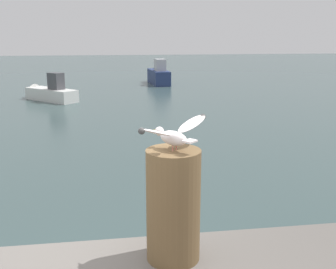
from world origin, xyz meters
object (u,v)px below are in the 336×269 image
object	(u,v)px
boat_navy	(158,75)
seagull	(173,133)
mooring_post	(173,205)
boat_white	(47,92)

from	to	relation	value
boat_navy	seagull	bearing A→B (deg)	-96.90
seagull	mooring_post	bearing A→B (deg)	-51.20
mooring_post	boat_white	world-z (taller)	mooring_post
boat_white	mooring_post	bearing A→B (deg)	-79.25
mooring_post	seagull	distance (m)	0.53
seagull	boat_white	bearing A→B (deg)	100.74
boat_white	boat_navy	size ratio (longest dim) A/B	0.79
seagull	boat_white	world-z (taller)	seagull
boat_white	boat_navy	world-z (taller)	boat_navy
boat_white	boat_navy	xyz separation A→B (m)	(5.89, 5.87, 0.16)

